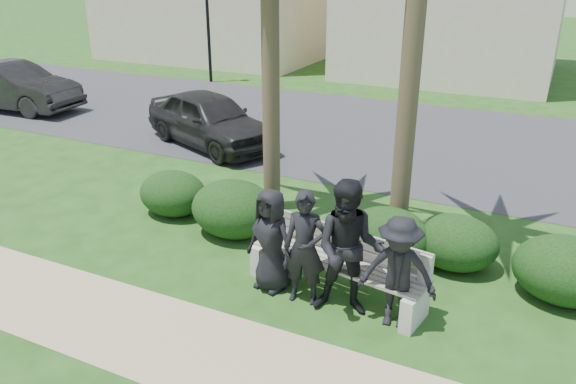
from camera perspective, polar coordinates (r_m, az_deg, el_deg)
name	(u,v)px	position (r m, az deg, el deg)	size (l,w,h in m)	color
ground	(281,284)	(8.50, -0.74, -9.33)	(160.00, 160.00, 0.00)	#214513
footpath	(216,355)	(7.23, -7.36, -16.11)	(30.00, 1.60, 0.01)	tan
asphalt_street	(413,139)	(15.46, 12.61, 5.25)	(160.00, 8.00, 0.01)	#2D2D30
street_lamp	(207,3)	(22.17, -8.24, 18.50)	(0.36, 0.36, 4.29)	black
park_bench	(336,267)	(8.12, 4.91, -7.64)	(2.74, 1.04, 0.92)	gray
man_a	(271,240)	(8.05, -1.74, -4.93)	(0.76, 0.49, 1.55)	black
man_b	(305,248)	(7.72, 1.73, -5.71)	(0.61, 0.40, 1.67)	black
man_c	(349,249)	(7.47, 6.22, -5.81)	(0.93, 0.73, 1.92)	black
man_d	(398,273)	(7.39, 11.11, -8.06)	(1.01, 0.58, 1.56)	black
hedge_a	(173,192)	(10.78, -11.62, 0.00)	(1.31, 1.09, 0.86)	black
hedge_b	(241,208)	(10.00, -4.76, -1.66)	(1.20, 0.99, 0.78)	black
hedge_c	(234,207)	(9.79, -5.55, -1.54)	(1.54, 1.27, 1.00)	black
hedge_d	(388,234)	(9.06, 10.13, -4.26)	(1.38, 1.14, 0.90)	black
hedge_e	(455,241)	(9.15, 16.64, -4.77)	(1.33, 1.10, 0.87)	black
hedge_f	(567,268)	(8.85, 26.51, -6.96)	(1.48, 1.22, 0.96)	black
car_a	(210,119)	(14.55, -7.93, 7.32)	(1.63, 4.06, 1.38)	black
car_b	(13,87)	(19.97, -26.16, 9.57)	(1.55, 4.45, 1.47)	black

